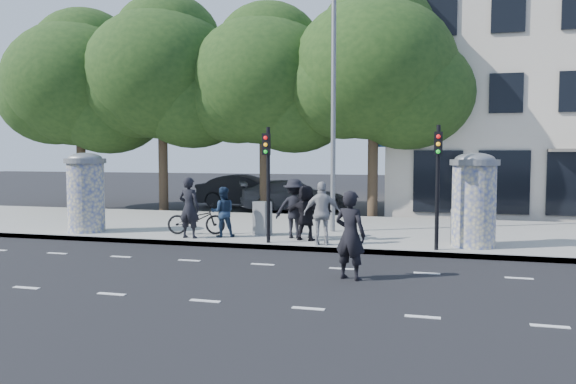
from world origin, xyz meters
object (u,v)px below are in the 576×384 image
(street_lamp, at_px, (333,92))
(car_right, at_px, (293,196))
(ped_c, at_px, (223,212))
(ped_b, at_px, (189,208))
(ped_e, at_px, (322,213))
(ped_f, at_px, (306,213))
(bicycle, at_px, (196,219))
(cabinet_left, at_px, (262,218))
(cabinet_right, at_px, (460,227))
(ped_d, at_px, (294,208))
(traffic_pole_far, at_px, (438,174))
(traffic_pole_near, at_px, (268,172))
(man_road, at_px, (350,235))
(ad_column_left, at_px, (86,190))
(ad_column_right, at_px, (474,198))
(car_mid, at_px, (246,191))

(street_lamp, bearing_deg, car_right, 113.74)
(ped_c, height_order, car_right, ped_c)
(car_right, bearing_deg, ped_b, 154.01)
(ped_e, distance_m, ped_f, 0.98)
(bicycle, height_order, car_right, car_right)
(cabinet_left, bearing_deg, cabinet_right, 19.40)
(street_lamp, relative_size, ped_d, 4.34)
(traffic_pole_far, bearing_deg, traffic_pole_near, 180.00)
(street_lamp, xyz_separation_m, man_road, (1.56, -6.29, -3.81))
(bicycle, bearing_deg, cabinet_left, -93.70)
(ped_d, xyz_separation_m, cabinet_right, (4.94, 0.05, -0.41))
(traffic_pole_far, bearing_deg, ped_b, 177.76)
(ped_e, bearing_deg, ad_column_left, -14.10)
(traffic_pole_near, xyz_separation_m, street_lamp, (1.40, 2.84, 2.56))
(traffic_pole_near, bearing_deg, ped_d, 65.71)
(ad_column_right, xyz_separation_m, car_mid, (-10.55, 10.77, -0.71))
(man_road, height_order, cabinet_right, man_road)
(ad_column_left, xyz_separation_m, ped_e, (8.22, -0.65, -0.47))
(ad_column_right, height_order, ped_d, ad_column_right)
(traffic_pole_near, bearing_deg, ped_c, 156.00)
(ad_column_right, bearing_deg, man_road, -123.10)
(ped_f, xyz_separation_m, car_right, (-2.85, 9.52, -0.25))
(street_lamp, distance_m, cabinet_left, 4.78)
(cabinet_left, bearing_deg, ad_column_left, -150.75)
(car_right, bearing_deg, traffic_pole_near, 168.72)
(street_lamp, height_order, ped_b, street_lamp)
(car_mid, bearing_deg, ped_f, -156.19)
(traffic_pole_near, xyz_separation_m, bicycle, (-2.76, 1.08, -1.59))
(ad_column_left, distance_m, ped_d, 7.14)
(ad_column_right, xyz_separation_m, ped_e, (-4.18, -0.85, -0.47))
(ad_column_right, height_order, ped_c, ad_column_right)
(ped_e, height_order, cabinet_right, ped_e)
(ped_d, height_order, car_mid, ped_d)
(bicycle, bearing_deg, ad_column_left, 81.34)
(ped_b, distance_m, cabinet_left, 2.37)
(ped_d, bearing_deg, car_mid, -69.15)
(traffic_pole_near, height_order, ped_f, traffic_pole_near)
(ped_b, bearing_deg, ped_e, -177.74)
(car_right, bearing_deg, cabinet_left, 166.42)
(traffic_pole_near, distance_m, ped_e, 2.00)
(man_road, distance_m, cabinet_right, 5.28)
(cabinet_left, bearing_deg, man_road, -31.85)
(traffic_pole_near, xyz_separation_m, cabinet_right, (5.45, 1.19, -1.56))
(ped_b, height_order, bicycle, ped_b)
(ped_f, bearing_deg, ped_d, -25.24)
(ped_e, height_order, ped_f, ped_e)
(car_mid, bearing_deg, street_lamp, -149.06)
(traffic_pole_far, bearing_deg, street_lamp, 140.12)
(ad_column_right, distance_m, traffic_pole_near, 5.91)
(cabinet_right, relative_size, car_right, 0.20)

